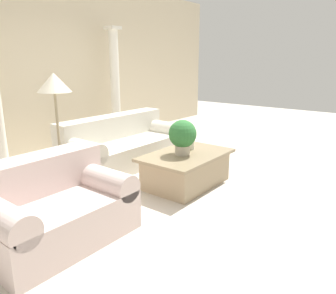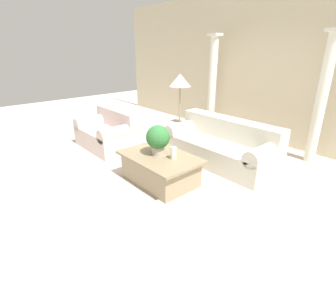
{
  "view_description": "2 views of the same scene",
  "coord_description": "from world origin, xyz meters",
  "px_view_note": "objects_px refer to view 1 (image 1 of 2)",
  "views": [
    {
      "loc": [
        -3.52,
        -2.86,
        1.69
      ],
      "look_at": [
        -0.1,
        -0.19,
        0.52
      ],
      "focal_mm": 35.0,
      "sensor_mm": 36.0,
      "label": 1
    },
    {
      "loc": [
        2.89,
        -2.82,
        2.04
      ],
      "look_at": [
        -0.17,
        -0.14,
        0.47
      ],
      "focal_mm": 28.0,
      "sensor_mm": 36.0,
      "label": 2
    }
  ],
  "objects_px": {
    "sofa_long": "(123,145)",
    "coffee_table": "(186,169)",
    "potted_plant": "(183,135)",
    "loveseat": "(53,206)",
    "floor_lamp": "(54,88)"
  },
  "relations": [
    {
      "from": "sofa_long",
      "to": "floor_lamp",
      "type": "bearing_deg",
      "value": 178.73
    },
    {
      "from": "loveseat",
      "to": "coffee_table",
      "type": "distance_m",
      "value": 1.94
    },
    {
      "from": "coffee_table",
      "to": "potted_plant",
      "type": "height_order",
      "value": "potted_plant"
    },
    {
      "from": "coffee_table",
      "to": "potted_plant",
      "type": "xyz_separation_m",
      "value": [
        -0.07,
        0.02,
        0.48
      ]
    },
    {
      "from": "sofa_long",
      "to": "potted_plant",
      "type": "height_order",
      "value": "potted_plant"
    },
    {
      "from": "loveseat",
      "to": "coffee_table",
      "type": "height_order",
      "value": "loveseat"
    },
    {
      "from": "coffee_table",
      "to": "floor_lamp",
      "type": "bearing_deg",
      "value": 126.34
    },
    {
      "from": "sofa_long",
      "to": "floor_lamp",
      "type": "distance_m",
      "value": 1.54
    },
    {
      "from": "sofa_long",
      "to": "floor_lamp",
      "type": "height_order",
      "value": "floor_lamp"
    },
    {
      "from": "sofa_long",
      "to": "potted_plant",
      "type": "distance_m",
      "value": 1.42
    },
    {
      "from": "sofa_long",
      "to": "coffee_table",
      "type": "xyz_separation_m",
      "value": [
        -0.14,
        -1.37,
        -0.09
      ]
    },
    {
      "from": "potted_plant",
      "to": "coffee_table",
      "type": "bearing_deg",
      "value": -16.84
    },
    {
      "from": "sofa_long",
      "to": "coffee_table",
      "type": "bearing_deg",
      "value": -95.7
    },
    {
      "from": "sofa_long",
      "to": "coffee_table",
      "type": "relative_size",
      "value": 1.65
    },
    {
      "from": "sofa_long",
      "to": "loveseat",
      "type": "bearing_deg",
      "value": -150.7
    }
  ]
}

